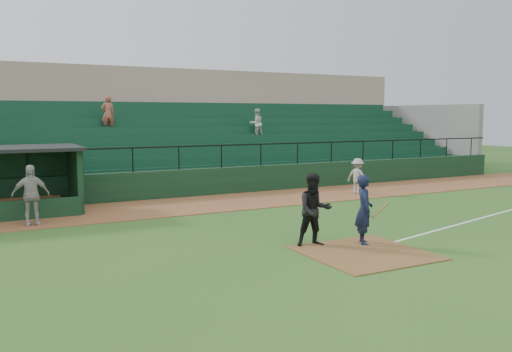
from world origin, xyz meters
name	(u,v)px	position (x,y,z in m)	size (l,w,h in m)	color
ground	(341,245)	(0.00, 0.00, 0.00)	(90.00, 90.00, 0.00)	#2D581C
warning_track	(221,203)	(0.00, 8.00, 0.01)	(40.00, 4.00, 0.03)	brown
home_plate_dirt	(365,253)	(0.00, -1.00, 0.01)	(3.00, 3.00, 0.03)	brown
foul_line	(500,213)	(8.00, 1.20, 0.01)	(18.00, 0.09, 0.01)	white
stadium_structure	(157,138)	(0.00, 16.46, 2.30)	(38.00, 13.08, 6.40)	black
batter_at_plate	(364,210)	(0.60, -0.20, 0.96)	(1.16, 0.83, 1.92)	black
umpire	(314,210)	(-0.72, 0.27, 0.99)	(0.96, 0.75, 1.98)	black
runner	(358,176)	(6.36, 7.30, 0.82)	(1.03, 0.59, 1.59)	#AAA49F
dugout_player_a	(31,195)	(-7.23, 6.74, 1.00)	(1.14, 0.47, 1.94)	#A7A19C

